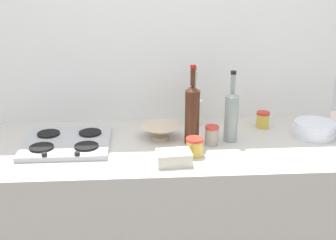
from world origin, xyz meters
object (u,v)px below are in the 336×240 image
at_px(wine_bottle_mid_left, 192,113).
at_px(condiment_jar_rear, 212,135).
at_px(plate_stack, 314,129).
at_px(utensil_crock, 194,111).
at_px(stovetop_hob, 67,143).
at_px(condiment_jar_front, 195,147).
at_px(wine_bottle_leftmost, 231,115).
at_px(mixing_bowl, 161,131).
at_px(condiment_jar_spare, 263,120).
at_px(butter_dish, 174,158).

distance_m(wine_bottle_mid_left, condiment_jar_rear, 0.14).
xyz_separation_m(plate_stack, condiment_jar_rear, (-0.53, -0.07, 0.01)).
xyz_separation_m(plate_stack, utensil_crock, (-0.58, 0.20, 0.04)).
height_order(stovetop_hob, wine_bottle_mid_left, wine_bottle_mid_left).
bearing_deg(condiment_jar_front, utensil_crock, 83.06).
bearing_deg(wine_bottle_leftmost, mixing_bowl, 169.82).
relative_size(condiment_jar_front, condiment_jar_rear, 0.89).
distance_m(wine_bottle_leftmost, condiment_jar_front, 0.27).
height_order(wine_bottle_leftmost, condiment_jar_spare, wine_bottle_leftmost).
bearing_deg(plate_stack, butter_dish, -159.50).
xyz_separation_m(wine_bottle_mid_left, mixing_bowl, (-0.15, 0.07, -0.11)).
bearing_deg(utensil_crock, stovetop_hob, -159.14).
relative_size(butter_dish, condiment_jar_rear, 1.60).
xyz_separation_m(wine_bottle_mid_left, condiment_jar_spare, (0.40, 0.18, -0.11)).
relative_size(stovetop_hob, utensil_crock, 1.27).
bearing_deg(condiment_jar_spare, mixing_bowl, -168.56).
height_order(wine_bottle_mid_left, utensil_crock, wine_bottle_mid_left).
height_order(utensil_crock, condiment_jar_spare, utensil_crock).
relative_size(wine_bottle_mid_left, condiment_jar_rear, 4.10).
bearing_deg(condiment_jar_front, wine_bottle_mid_left, 88.09).
height_order(condiment_jar_front, condiment_jar_rear, condiment_jar_rear).
relative_size(stovetop_hob, condiment_jar_rear, 4.32).
relative_size(plate_stack, mixing_bowl, 1.07).
height_order(wine_bottle_mid_left, condiment_jar_spare, wine_bottle_mid_left).
bearing_deg(wine_bottle_mid_left, wine_bottle_leftmost, 2.68).
xyz_separation_m(butter_dish, utensil_crock, (0.15, 0.47, 0.05)).
height_order(stovetop_hob, condiment_jar_rear, condiment_jar_rear).
xyz_separation_m(stovetop_hob, condiment_jar_rear, (0.68, -0.03, 0.03)).
xyz_separation_m(stovetop_hob, condiment_jar_front, (0.59, -0.15, 0.03)).
bearing_deg(wine_bottle_leftmost, condiment_jar_front, -140.84).
distance_m(stovetop_hob, plate_stack, 1.21).
relative_size(plate_stack, condiment_jar_spare, 2.48).
bearing_deg(plate_stack, condiment_jar_rear, -172.13).
bearing_deg(condiment_jar_spare, utensil_crock, 169.46).
bearing_deg(condiment_jar_front, stovetop_hob, 165.59).
bearing_deg(wine_bottle_mid_left, condiment_jar_front, -91.91).
bearing_deg(mixing_bowl, utensil_crock, 42.76).
distance_m(condiment_jar_front, condiment_jar_spare, 0.52).
bearing_deg(wine_bottle_leftmost, condiment_jar_rear, -156.97).
bearing_deg(wine_bottle_mid_left, butter_dish, -114.45).
xyz_separation_m(utensil_crock, condiment_jar_spare, (0.35, -0.07, -0.03)).
distance_m(stovetop_hob, utensil_crock, 0.68).
bearing_deg(plate_stack, utensil_crock, 160.46).
height_order(stovetop_hob, utensil_crock, utensil_crock).
height_order(butter_dish, condiment_jar_rear, condiment_jar_rear).
bearing_deg(wine_bottle_leftmost, plate_stack, 4.16).
relative_size(plate_stack, wine_bottle_leftmost, 0.60).
xyz_separation_m(stovetop_hob, mixing_bowl, (0.45, 0.07, 0.02)).
bearing_deg(utensil_crock, butter_dish, -107.28).
bearing_deg(butter_dish, condiment_jar_rear, 45.20).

